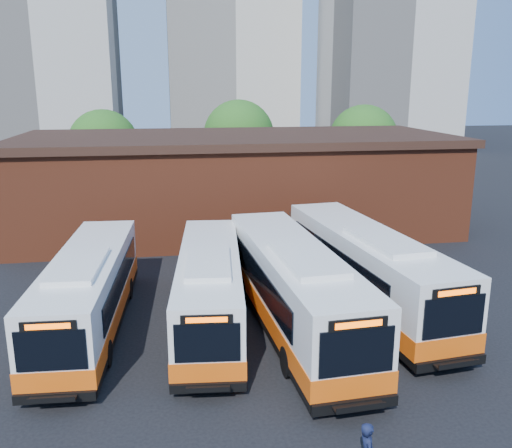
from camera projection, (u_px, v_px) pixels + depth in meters
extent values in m
plane|color=black|center=(308.00, 371.00, 18.64)|extent=(220.00, 220.00, 0.00)
cube|color=white|center=(89.00, 289.00, 21.59)|extent=(3.04, 11.58, 2.72)
cube|color=#EC580E|center=(90.00, 307.00, 21.78)|extent=(3.09, 11.63, 0.67)
cube|color=black|center=(91.00, 318.00, 21.90)|extent=(3.08, 11.62, 0.24)
cube|color=black|center=(51.00, 351.00, 15.97)|extent=(2.07, 0.17, 1.29)
cube|color=black|center=(48.00, 326.00, 15.77)|extent=(1.63, 0.14, 0.31)
cube|color=#FF5905|center=(48.00, 327.00, 15.73)|extent=(1.29, 0.09, 0.17)
cube|color=black|center=(55.00, 398.00, 16.29)|extent=(2.44, 0.26, 0.31)
cube|color=black|center=(53.00, 399.00, 16.06)|extent=(1.40, 0.44, 0.06)
cube|color=black|center=(51.00, 400.00, 15.88)|extent=(1.39, 0.11, 0.17)
cube|color=black|center=(59.00, 280.00, 21.77)|extent=(0.52, 8.93, 1.00)
cube|color=black|center=(122.00, 278.00, 22.02)|extent=(0.52, 8.93, 1.00)
cube|color=white|center=(78.00, 265.00, 19.85)|extent=(1.87, 4.10, 0.21)
cylinder|color=black|center=(41.00, 357.00, 18.65)|extent=(0.36, 0.97, 0.96)
cylinder|color=black|center=(106.00, 354.00, 18.87)|extent=(0.36, 0.97, 0.96)
cylinder|color=black|center=(79.00, 290.00, 24.72)|extent=(0.36, 0.97, 0.96)
cylinder|color=black|center=(128.00, 289.00, 24.95)|extent=(0.36, 0.97, 0.96)
cube|color=white|center=(210.00, 285.00, 22.06)|extent=(3.37, 11.41, 2.67)
cube|color=#EC580E|center=(210.00, 303.00, 22.25)|extent=(3.42, 11.46, 0.66)
cube|color=black|center=(210.00, 313.00, 22.37)|extent=(3.41, 11.45, 0.23)
cube|color=black|center=(207.00, 343.00, 16.54)|extent=(2.03, 0.24, 1.27)
cube|color=black|center=(207.00, 320.00, 16.34)|extent=(1.59, 0.20, 0.30)
cube|color=#FF5905|center=(207.00, 320.00, 16.30)|extent=(1.26, 0.13, 0.17)
cube|color=black|center=(208.00, 388.00, 16.85)|extent=(2.39, 0.34, 0.30)
cube|color=black|center=(208.00, 389.00, 16.62)|extent=(1.39, 0.47, 0.06)
cube|color=black|center=(208.00, 390.00, 16.44)|extent=(1.36, 0.16, 0.17)
cube|color=black|center=(180.00, 277.00, 22.28)|extent=(0.82, 8.74, 0.98)
cube|color=black|center=(239.00, 275.00, 22.44)|extent=(0.82, 8.74, 0.98)
cube|color=white|center=(208.00, 263.00, 20.35)|extent=(1.97, 4.06, 0.21)
cylinder|color=black|center=(179.00, 349.00, 19.21)|extent=(0.38, 0.96, 0.94)
cylinder|color=black|center=(240.00, 347.00, 19.35)|extent=(0.38, 0.96, 0.94)
cylinder|color=black|center=(188.00, 287.00, 25.18)|extent=(0.38, 0.96, 0.94)
cylinder|color=black|center=(234.00, 286.00, 25.33)|extent=(0.38, 0.96, 0.94)
cube|color=white|center=(293.00, 285.00, 21.54)|extent=(3.48, 12.76, 3.00)
cube|color=#EC580E|center=(293.00, 305.00, 21.76)|extent=(3.54, 12.81, 0.74)
cube|color=black|center=(293.00, 317.00, 21.89)|extent=(3.53, 12.80, 0.26)
cube|color=black|center=(357.00, 352.00, 15.48)|extent=(2.28, 0.21, 1.42)
cube|color=black|center=(358.00, 324.00, 15.26)|extent=(1.79, 0.18, 0.34)
cube|color=#FF5905|center=(359.00, 325.00, 15.22)|extent=(1.42, 0.11, 0.19)
cube|color=black|center=(355.00, 405.00, 15.84)|extent=(2.68, 0.32, 0.34)
cube|color=black|center=(358.00, 407.00, 15.59)|extent=(1.55, 0.50, 0.06)
cube|color=black|center=(361.00, 408.00, 15.39)|extent=(1.52, 0.14, 0.19)
cube|color=black|center=(258.00, 277.00, 21.58)|extent=(0.68, 9.82, 1.10)
cube|color=black|center=(323.00, 272.00, 22.16)|extent=(0.68, 9.82, 1.10)
cube|color=white|center=(307.00, 258.00, 19.66)|extent=(2.10, 4.52, 0.23)
cylinder|color=black|center=(288.00, 362.00, 18.24)|extent=(0.40, 1.07, 1.05)
cylinder|color=black|center=(356.00, 354.00, 18.76)|extent=(0.40, 1.07, 1.05)
cylinder|color=black|center=(246.00, 289.00, 24.80)|extent=(0.40, 1.07, 1.05)
cylinder|color=black|center=(297.00, 285.00, 25.31)|extent=(0.40, 1.07, 1.05)
cube|color=white|center=(366.00, 266.00, 23.85)|extent=(4.06, 12.80, 2.99)
cube|color=#EC580E|center=(365.00, 284.00, 24.06)|extent=(4.12, 12.86, 0.73)
cube|color=black|center=(365.00, 295.00, 24.19)|extent=(4.11, 12.85, 0.26)
cube|color=black|center=(454.00, 317.00, 17.87)|extent=(2.27, 0.32, 1.42)
cube|color=black|center=(457.00, 292.00, 17.65)|extent=(1.78, 0.26, 0.34)
cube|color=#FF5905|center=(457.00, 292.00, 17.62)|extent=(1.41, 0.18, 0.19)
cube|color=black|center=(451.00, 363.00, 18.23)|extent=(2.67, 0.44, 0.34)
cube|color=black|center=(455.00, 364.00, 17.98)|extent=(1.56, 0.57, 0.06)
cube|color=black|center=(459.00, 365.00, 17.79)|extent=(1.52, 0.21, 0.19)
cube|color=black|center=(334.00, 259.00, 23.82)|extent=(1.15, 9.76, 1.10)
cube|color=black|center=(390.00, 254.00, 24.52)|extent=(1.15, 9.76, 1.10)
cube|color=white|center=(386.00, 240.00, 21.99)|extent=(2.30, 4.58, 0.23)
cylinder|color=black|center=(378.00, 331.00, 20.54)|extent=(0.45, 1.08, 1.05)
cylinder|color=black|center=(434.00, 324.00, 21.16)|extent=(0.45, 1.08, 1.05)
cylinder|color=black|center=(312.00, 272.00, 27.00)|extent=(0.45, 1.08, 1.05)
cylinder|color=black|center=(356.00, 268.00, 27.63)|extent=(0.45, 1.08, 1.05)
cube|color=brown|center=(236.00, 185.00, 37.03)|extent=(28.00, 12.00, 6.00)
cube|color=black|center=(236.00, 138.00, 36.25)|extent=(28.60, 12.60, 0.50)
cube|color=black|center=(299.00, 231.00, 32.16)|extent=(1.20, 0.08, 2.40)
cylinder|color=#382314|center=(106.00, 182.00, 47.39)|extent=(0.36, 0.36, 2.70)
sphere|color=#205217|center=(104.00, 145.00, 46.58)|extent=(6.00, 6.00, 6.00)
cylinder|color=#382314|center=(239.00, 174.00, 51.11)|extent=(0.36, 0.36, 2.95)
sphere|color=#205217|center=(239.00, 136.00, 50.22)|extent=(6.56, 6.56, 6.56)
cylinder|color=#382314|center=(361.00, 177.00, 49.93)|extent=(0.36, 0.36, 2.81)
sphere|color=#205217|center=(363.00, 139.00, 49.09)|extent=(6.24, 6.24, 6.24)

